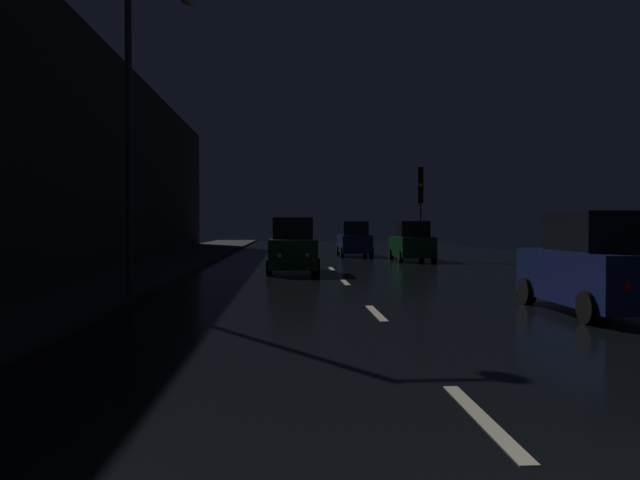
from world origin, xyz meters
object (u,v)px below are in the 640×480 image
Objects in this scene: streetlamp_overhead at (148,94)px; car_approaching_headlights at (293,247)px; traffic_light_far_right at (420,192)px; car_distant_taillights at (354,240)px; car_parked_right_near at (596,267)px; car_parked_right_far at (412,243)px.

streetlamp_overhead is 10.16m from car_approaching_headlights.
streetlamp_overhead is at bearing -20.15° from traffic_light_far_right.
car_parked_right_near reaches higher than car_distant_taillights.
car_distant_taillights is at bearing 26.44° from car_parked_right_far.
traffic_light_far_right reaches higher than car_parked_right_near.
traffic_light_far_right is 20.46m from streetlamp_overhead.
car_parked_right_far is at bearing -153.56° from car_distant_taillights.
traffic_light_far_right is at bearing 59.68° from streetlamp_overhead.
traffic_light_far_right is 20.14m from car_parked_right_near.
car_parked_right_near is (6.10, -11.05, -0.01)m from car_approaching_headlights.
streetlamp_overhead reaches higher than traffic_light_far_right.
traffic_light_far_right is at bearing -135.20° from car_distant_taillights.
car_approaching_headlights is 1.03× the size of car_distant_taillights.
streetlamp_overhead is at bearing 149.29° from car_parked_right_far.
car_parked_right_near is (9.51, -2.32, -3.91)m from streetlamp_overhead.
car_approaching_headlights reaches higher than car_parked_right_far.
streetlamp_overhead is 1.77× the size of car_approaching_headlights.
car_parked_right_far is at bearing -0.00° from car_parked_right_near.
car_approaching_headlights is (-6.89, -8.89, -2.60)m from traffic_light_far_right.
car_distant_taillights reaches higher than car_parked_right_far.
traffic_light_far_right is 3.19m from car_parked_right_far.
car_parked_right_near is at bearing 28.88° from car_approaching_headlights.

